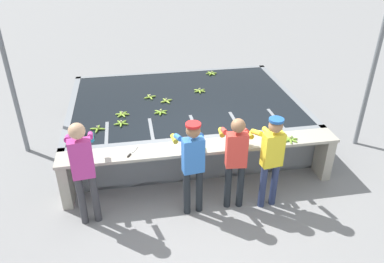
{
  "coord_description": "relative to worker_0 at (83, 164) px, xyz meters",
  "views": [
    {
      "loc": [
        -1.09,
        -4.93,
        4.08
      ],
      "look_at": [
        0.0,
        1.18,
        0.6
      ],
      "focal_mm": 35.0,
      "sensor_mm": 36.0,
      "label": 1
    }
  ],
  "objects": [
    {
      "name": "banana_bunch_ledge_1",
      "position": [
        1.76,
        0.39,
        -0.17
      ],
      "size": [
        0.28,
        0.27,
        0.08
      ],
      "color": "#7FAD33",
      "rests_on": "work_ledge"
    },
    {
      "name": "knife_0",
      "position": [
        0.69,
        0.47,
        -0.18
      ],
      "size": [
        0.2,
        0.32,
        0.02
      ],
      "color": "silver",
      "rests_on": "work_ledge"
    },
    {
      "name": "ground_plane",
      "position": [
        1.85,
        0.27,
        -1.04
      ],
      "size": [
        80.0,
        80.0,
        0.0
      ],
      "primitive_type": "plane",
      "color": "gray",
      "rests_on": "ground"
    },
    {
      "name": "wash_tank",
      "position": [
        1.85,
        2.4,
        -0.62
      ],
      "size": [
        4.69,
        3.4,
        0.85
      ],
      "color": "gray",
      "rests_on": "ground"
    },
    {
      "name": "support_post_left",
      "position": [
        -1.4,
        2.32,
        0.56
      ],
      "size": [
        0.09,
        0.09,
        3.2
      ],
      "color": "slate",
      "rests_on": "ground"
    },
    {
      "name": "worker_1",
      "position": [
        1.59,
        -0.05,
        -0.07
      ],
      "size": [
        0.46,
        0.73,
        1.6
      ],
      "color": "#1E2328",
      "rests_on": "ground"
    },
    {
      "name": "banana_bunch_floating_6",
      "position": [
        0.55,
        1.51,
        -0.17
      ],
      "size": [
        0.28,
        0.27,
        0.08
      ],
      "color": "#7FAD33",
      "rests_on": "wash_tank"
    },
    {
      "name": "banana_bunch_floating_1",
      "position": [
        1.48,
        2.34,
        -0.17
      ],
      "size": [
        0.27,
        0.27,
        0.08
      ],
      "color": "#9EC642",
      "rests_on": "wash_tank"
    },
    {
      "name": "work_ledge",
      "position": [
        1.85,
        0.5,
        -0.43
      ],
      "size": [
        4.69,
        0.45,
        0.85
      ],
      "color": "#A8A393",
      "rests_on": "ground"
    },
    {
      "name": "banana_bunch_floating_7",
      "position": [
        0.58,
        1.88,
        -0.17
      ],
      "size": [
        0.28,
        0.28,
        0.08
      ],
      "color": "#8CB738",
      "rests_on": "wash_tank"
    },
    {
      "name": "worker_2",
      "position": [
        2.27,
        -0.03,
        -0.09
      ],
      "size": [
        0.45,
        0.73,
        1.6
      ],
      "color": "#1E2328",
      "rests_on": "ground"
    },
    {
      "name": "worker_0",
      "position": [
        0.0,
        0.0,
        0.0
      ],
      "size": [
        0.45,
        0.73,
        1.72
      ],
      "color": "#38383D",
      "rests_on": "ground"
    },
    {
      "name": "banana_bunch_floating_3",
      "position": [
        0.13,
        1.37,
        -0.17
      ],
      "size": [
        0.28,
        0.28,
        0.08
      ],
      "color": "#7FAD33",
      "rests_on": "wash_tank"
    },
    {
      "name": "banana_bunch_floating_4",
      "position": [
        1.31,
        1.85,
        -0.17
      ],
      "size": [
        0.28,
        0.28,
        0.08
      ],
      "color": "#7FAD33",
      "rests_on": "wash_tank"
    },
    {
      "name": "banana_bunch_floating_2",
      "position": [
        2.74,
        3.74,
        -0.17
      ],
      "size": [
        0.28,
        0.26,
        0.08
      ],
      "color": "#8CB738",
      "rests_on": "wash_tank"
    },
    {
      "name": "banana_bunch_floating_0",
      "position": [
        2.25,
        2.74,
        -0.17
      ],
      "size": [
        0.27,
        0.28,
        0.08
      ],
      "color": "#93BC3D",
      "rests_on": "wash_tank"
    },
    {
      "name": "banana_bunch_ledge_0",
      "position": [
        3.35,
        0.42,
        -0.17
      ],
      "size": [
        0.27,
        0.28,
        0.08
      ],
      "color": "#75A333",
      "rests_on": "work_ledge"
    },
    {
      "name": "banana_bunch_floating_5",
      "position": [
        1.16,
        2.59,
        -0.17
      ],
      "size": [
        0.28,
        0.28,
        0.08
      ],
      "color": "#93BC3D",
      "rests_on": "wash_tank"
    },
    {
      "name": "support_post_right",
      "position": [
        5.34,
        1.41,
        0.56
      ],
      "size": [
        0.09,
        0.09,
        3.2
      ],
      "color": "slate",
      "rests_on": "ground"
    },
    {
      "name": "worker_3",
      "position": [
        2.81,
        -0.1,
        -0.08
      ],
      "size": [
        0.47,
        0.73,
        1.59
      ],
      "color": "navy",
      "rests_on": "ground"
    }
  ]
}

